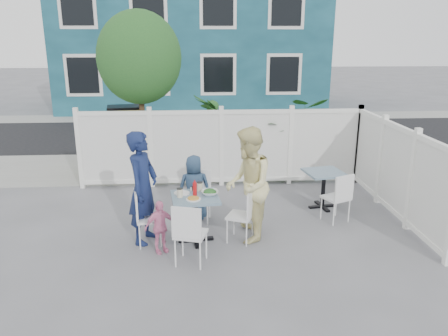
{
  "coord_description": "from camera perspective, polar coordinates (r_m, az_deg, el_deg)",
  "views": [
    {
      "loc": [
        -0.42,
        -6.38,
        3.02
      ],
      "look_at": [
        0.01,
        0.17,
        1.05
      ],
      "focal_mm": 35.0,
      "sensor_mm": 36.0,
      "label": 1
    }
  ],
  "objects": [
    {
      "name": "salt_shaker",
      "position": [
        6.75,
        -4.31,
        -2.83
      ],
      "size": [
        0.03,
        0.03,
        0.06
      ],
      "primitive_type": "cylinder",
      "color": "white",
      "rests_on": "main_table"
    },
    {
      "name": "spare_table",
      "position": [
        8.12,
        12.92,
        -1.52
      ],
      "size": [
        0.75,
        0.75,
        0.69
      ],
      "rotation": [
        0.0,
        0.0,
        0.17
      ],
      "color": "#456576",
      "rests_on": "ground"
    },
    {
      "name": "boy",
      "position": [
        7.44,
        -3.9,
        -2.58
      ],
      "size": [
        0.58,
        0.4,
        1.13
      ],
      "primitive_type": "imported",
      "rotation": [
        0.0,
        0.0,
        3.22
      ],
      "color": "navy",
      "rests_on": "ground"
    },
    {
      "name": "fence_back",
      "position": [
        9.07,
        -0.34,
        2.48
      ],
      "size": [
        5.86,
        0.08,
        1.6
      ],
      "color": "white",
      "rests_on": "ground"
    },
    {
      "name": "coffee_cup_a",
      "position": [
        6.52,
        -5.79,
        -3.27
      ],
      "size": [
        0.09,
        0.09,
        0.13
      ],
      "primitive_type": "cylinder",
      "color": "beige",
      "rests_on": "main_table"
    },
    {
      "name": "main_table",
      "position": [
        6.62,
        -3.78,
        -5.04
      ],
      "size": [
        0.77,
        0.77,
        0.73
      ],
      "rotation": [
        0.0,
        0.0,
        0.12
      ],
      "color": "#456576",
      "rests_on": "ground"
    },
    {
      "name": "salad_bowl",
      "position": [
        6.6,
        -1.86,
        -3.26
      ],
      "size": [
        0.25,
        0.25,
        0.06
      ],
      "primitive_type": "imported",
      "color": "white",
      "rests_on": "main_table"
    },
    {
      "name": "toddler",
      "position": [
        6.41,
        -8.4,
        -7.61
      ],
      "size": [
        0.5,
        0.39,
        0.79
      ],
      "primitive_type": "imported",
      "rotation": [
        0.0,
        0.0,
        0.49
      ],
      "color": "pink",
      "rests_on": "ground"
    },
    {
      "name": "woman",
      "position": [
        6.6,
        3.15,
        -2.22
      ],
      "size": [
        0.74,
        0.91,
        1.76
      ],
      "primitive_type": "imported",
      "rotation": [
        0.0,
        0.0,
        -1.65
      ],
      "color": "#E9D656",
      "rests_on": "ground"
    },
    {
      "name": "chair_near",
      "position": [
        5.95,
        -4.6,
        -8.15
      ],
      "size": [
        0.5,
        0.49,
        0.9
      ],
      "rotation": [
        0.0,
        0.0,
        -0.28
      ],
      "color": "white",
      "rests_on": "ground"
    },
    {
      "name": "man",
      "position": [
        6.64,
        -10.54,
        -2.55
      ],
      "size": [
        0.58,
        0.72,
        1.72
      ],
      "primitive_type": "imported",
      "rotation": [
        0.0,
        0.0,
        1.26
      ],
      "color": "#15204A",
      "rests_on": "ground"
    },
    {
      "name": "plate_side",
      "position": [
        6.69,
        -5.55,
        -3.28
      ],
      "size": [
        0.24,
        0.24,
        0.02
      ],
      "primitive_type": "cylinder",
      "color": "white",
      "rests_on": "main_table"
    },
    {
      "name": "pepper_shaker",
      "position": [
        6.78,
        -4.19,
        -2.71
      ],
      "size": [
        0.03,
        0.03,
        0.07
      ],
      "primitive_type": "cylinder",
      "color": "black",
      "rests_on": "main_table"
    },
    {
      "name": "chair_spare",
      "position": [
        7.54,
        14.83,
        -3.36
      ],
      "size": [
        0.51,
        0.5,
        0.86
      ],
      "rotation": [
        0.0,
        0.0,
        0.43
      ],
      "color": "white",
      "rests_on": "ground"
    },
    {
      "name": "chair_left",
      "position": [
        6.65,
        -10.48,
        -5.91
      ],
      "size": [
        0.44,
        0.45,
        0.85
      ],
      "rotation": [
        0.0,
        0.0,
        -1.38
      ],
      "color": "white",
      "rests_on": "ground"
    },
    {
      "name": "fence_right",
      "position": [
        8.09,
        21.45,
        -0.5
      ],
      "size": [
        0.08,
        3.66,
        1.6
      ],
      "rotation": [
        0.0,
        0.0,
        1.57
      ],
      "color": "white",
      "rests_on": "ground"
    },
    {
      "name": "potted_shrub_b",
      "position": [
        9.83,
        8.3,
        4.14
      ],
      "size": [
        1.86,
        1.69,
        1.81
      ],
      "primitive_type": "imported",
      "rotation": [
        0.0,
        0.0,
        0.18
      ],
      "color": "#1D4E20",
      "rests_on": "ground"
    },
    {
      "name": "chair_right",
      "position": [
        6.64,
        2.72,
        -5.72
      ],
      "size": [
        0.49,
        0.49,
        0.84
      ],
      "rotation": [
        0.0,
        0.0,
        1.16
      ],
      "color": "white",
      "rests_on": "ground"
    },
    {
      "name": "street",
      "position": [
        14.21,
        -1.98,
        4.49
      ],
      "size": [
        24.0,
        5.0,
        0.01
      ],
      "primitive_type": "cube",
      "color": "black",
      "rests_on": "ground"
    },
    {
      "name": "coffee_cup_b",
      "position": [
        6.77,
        -3.18,
        -2.46
      ],
      "size": [
        0.09,
        0.09,
        0.13
      ],
      "primitive_type": "cylinder",
      "color": "beige",
      "rests_on": "main_table"
    },
    {
      "name": "near_sidewalk",
      "position": [
        10.62,
        -1.33,
        0.26
      ],
      "size": [
        24.0,
        2.6,
        0.01
      ],
      "primitive_type": "cube",
      "color": "gray",
      "rests_on": "ground"
    },
    {
      "name": "building",
      "position": [
        20.37,
        -4.16,
        16.67
      ],
      "size": [
        11.0,
        6.0,
        6.0
      ],
      "color": "#154250",
      "rests_on": "ground"
    },
    {
      "name": "far_sidewalk",
      "position": [
        17.25,
        -2.32,
        6.68
      ],
      "size": [
        24.0,
        1.6,
        0.01
      ],
      "primitive_type": "cube",
      "color": "gray",
      "rests_on": "ground"
    },
    {
      "name": "ground",
      "position": [
        7.07,
        0.03,
        -8.55
      ],
      "size": [
        80.0,
        80.0,
        0.0
      ],
      "primitive_type": "plane",
      "color": "slate"
    },
    {
      "name": "utility_cabinet",
      "position": [
        10.76,
        -12.58,
        3.9
      ],
      "size": [
        0.83,
        0.65,
        1.4
      ],
      "primitive_type": "cube",
      "rotation": [
        0.0,
        0.0,
        0.16
      ],
      "color": "yellow",
      "rests_on": "ground"
    },
    {
      "name": "tree",
      "position": [
        9.76,
        -11.02,
        13.93
      ],
      "size": [
        1.8,
        1.62,
        3.59
      ],
      "color": "#382316",
      "rests_on": "ground"
    },
    {
      "name": "plate_main",
      "position": [
        6.43,
        -4.02,
        -4.08
      ],
      "size": [
        0.22,
        0.22,
        0.01
      ],
      "primitive_type": "cylinder",
      "color": "white",
      "rests_on": "main_table"
    },
    {
      "name": "chair_back",
      "position": [
        7.42,
        -3.29,
        -3.11
      ],
      "size": [
        0.44,
        0.43,
        0.86
      ],
      "rotation": [
        0.0,
        0.0,
        3.0
      ],
      "color": "white",
      "rests_on": "ground"
    },
    {
      "name": "potted_shrub_a",
      "position": [
        9.72,
        -1.59,
        4.18
      ],
      "size": [
        1.34,
        1.34,
        1.81
      ],
      "primitive_type": "imported",
      "rotation": [
        0.0,
        0.0,
        1.98
      ],
      "color": "#1D4E20",
      "rests_on": "ground"
    },
    {
      "name": "ketchup_bottle",
      "position": [
        6.57,
        -3.83,
        -2.76
      ],
      "size": [
        0.06,
        0.06,
        0.2
      ],
      "primitive_type": "cylinder",
      "color": "#B71012",
      "rests_on": "main_table"
    }
  ]
}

